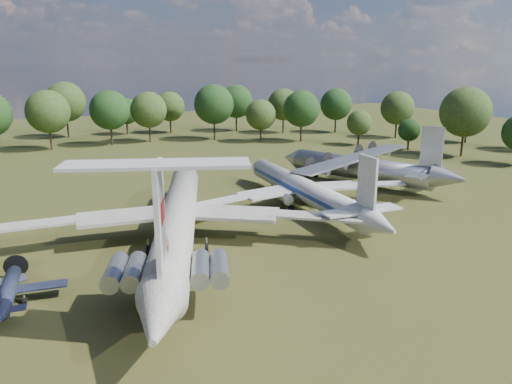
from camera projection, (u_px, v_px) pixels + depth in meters
name	position (u px, v px, depth m)	size (l,w,h in m)	color
ground	(199.00, 238.00, 61.77)	(300.00, 300.00, 0.00)	#263D14
il62_airliner	(178.00, 225.00, 57.84)	(43.50, 56.55, 5.55)	silver
tu104_jet	(304.00, 194.00, 73.54)	(33.69, 44.92, 4.49)	silver
an12_transport	(360.00, 171.00, 87.51)	(33.45, 37.39, 4.92)	#A0A2A8
small_prop_west	(9.00, 294.00, 44.75)	(9.92, 13.52, 1.98)	black
person_on_il62	(166.00, 244.00, 41.96)	(0.62, 0.41, 1.70)	brown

